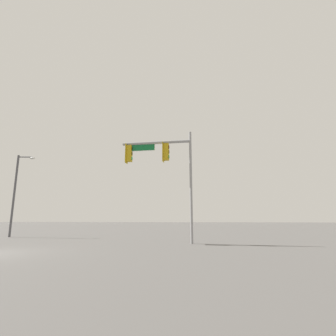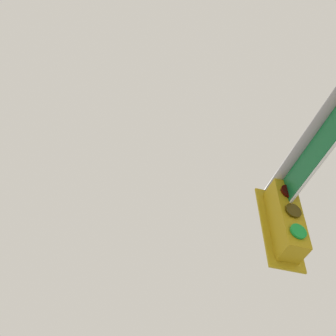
{
  "view_description": "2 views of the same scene",
  "coord_description": "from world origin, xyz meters",
  "views": [
    {
      "loc": [
        -10.75,
        8.35,
        1.37
      ],
      "look_at": [
        -5.62,
        -8.75,
        4.95
      ],
      "focal_mm": 28.0,
      "sensor_mm": 36.0,
      "label": 1
    },
    {
      "loc": [
        -7.85,
        -4.72,
        1.9
      ],
      "look_at": [
        -3.79,
        -5.48,
        6.03
      ],
      "focal_mm": 50.0,
      "sensor_mm": 36.0,
      "label": 2
    }
  ],
  "objects": []
}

